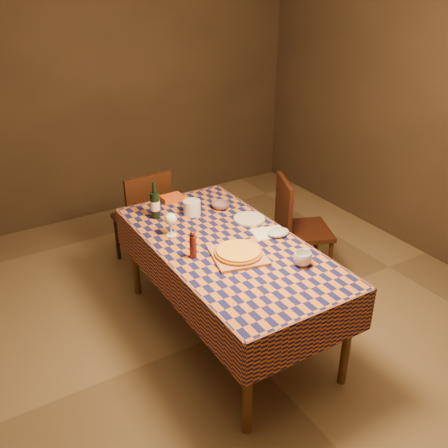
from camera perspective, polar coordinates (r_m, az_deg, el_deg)
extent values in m
plane|color=brown|center=(3.87, 0.39, -12.20)|extent=(5.00, 5.00, 0.00)
cube|color=#34271D|center=(5.39, -14.17, 14.65)|extent=(4.50, 0.10, 2.70)
cylinder|color=brown|center=(2.95, 2.74, -17.82)|extent=(0.06, 0.06, 0.75)
cylinder|color=brown|center=(3.33, 13.92, -12.49)|extent=(0.06, 0.06, 0.75)
cylinder|color=brown|center=(4.14, -10.19, -3.47)|extent=(0.06, 0.06, 0.75)
cylinder|color=brown|center=(4.42, -1.06, -0.88)|extent=(0.06, 0.06, 0.75)
cube|color=brown|center=(3.45, 0.43, -2.69)|extent=(0.90, 1.80, 0.03)
cube|color=brown|center=(3.44, 0.43, -2.40)|extent=(0.92, 1.82, 0.02)
cube|color=brown|center=(2.92, 10.16, -12.43)|extent=(0.94, 0.01, 0.30)
cube|color=brown|center=(4.22, -6.14, 1.25)|extent=(0.94, 0.01, 0.30)
cube|color=brown|center=(3.33, -6.44, -6.56)|extent=(0.01, 1.84, 0.30)
cube|color=brown|center=(3.74, 6.50, -2.40)|extent=(0.01, 1.84, 0.30)
cube|color=#AA7350|center=(3.28, 1.64, -3.61)|extent=(0.41, 0.41, 0.02)
cylinder|color=#975419|center=(3.27, 1.64, -3.32)|extent=(0.35, 0.35, 0.02)
cylinder|color=gold|center=(3.26, 1.65, -3.08)|extent=(0.32, 0.32, 0.01)
cylinder|color=#471210|center=(3.24, -3.56, -2.61)|extent=(0.05, 0.05, 0.16)
sphere|color=#471210|center=(3.20, -3.61, -1.12)|extent=(0.03, 0.03, 0.03)
imported|color=#654B55|center=(3.92, -0.41, 2.12)|extent=(0.19, 0.19, 0.05)
cylinder|color=white|center=(3.55, -6.03, -1.26)|extent=(0.09, 0.09, 0.01)
cylinder|color=white|center=(3.53, -6.07, -0.64)|extent=(0.01, 0.01, 0.08)
sphere|color=white|center=(3.49, -6.13, 0.58)|extent=(0.09, 0.09, 0.09)
ellipsoid|color=#430814|center=(3.50, -6.13, 0.44)|extent=(0.06, 0.06, 0.03)
cylinder|color=black|center=(3.78, -7.87, 2.13)|extent=(0.09, 0.09, 0.20)
cylinder|color=black|center=(3.72, -8.01, 4.13)|extent=(0.03, 0.03, 0.08)
cylinder|color=beige|center=(3.78, -7.87, 2.13)|extent=(0.09, 0.09, 0.07)
cylinder|color=silver|center=(3.82, -3.67, 1.89)|extent=(0.14, 0.14, 0.11)
cube|color=#B44717|center=(4.08, -5.98, 2.96)|extent=(0.17, 0.12, 0.04)
cylinder|color=silver|center=(3.76, 2.92, 0.61)|extent=(0.29, 0.29, 0.01)
imported|color=silver|center=(3.21, 8.98, -3.94)|extent=(0.12, 0.12, 0.09)
cube|color=silver|center=(3.58, 5.18, -0.99)|extent=(0.27, 0.23, 0.00)
ellipsoid|color=#A0B4CD|center=(3.54, 6.22, -0.96)|extent=(0.17, 0.13, 0.05)
cube|color=black|center=(4.54, -9.43, 0.62)|extent=(0.44, 0.44, 0.04)
cube|color=black|center=(4.27, -8.54, 2.61)|extent=(0.42, 0.05, 0.46)
cylinder|color=black|center=(4.86, -8.20, -0.52)|extent=(0.04, 0.04, 0.43)
cylinder|color=black|center=(4.74, -12.10, -1.64)|extent=(0.04, 0.04, 0.43)
cylinder|color=black|center=(4.57, -6.21, -2.29)|extent=(0.04, 0.04, 0.43)
cylinder|color=black|center=(4.45, -10.31, -3.54)|extent=(0.04, 0.04, 0.43)
cube|color=black|center=(4.33, 9.22, -0.79)|extent=(0.55, 0.55, 0.04)
cube|color=black|center=(4.16, 6.84, 2.04)|extent=(0.19, 0.40, 0.46)
cylinder|color=black|center=(4.35, 11.95, -4.45)|extent=(0.04, 0.04, 0.43)
cylinder|color=black|center=(4.64, 10.48, -2.14)|extent=(0.04, 0.04, 0.43)
cylinder|color=black|center=(4.25, 7.36, -4.90)|extent=(0.04, 0.04, 0.43)
cylinder|color=black|center=(4.54, 6.17, -2.51)|extent=(0.04, 0.04, 0.43)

